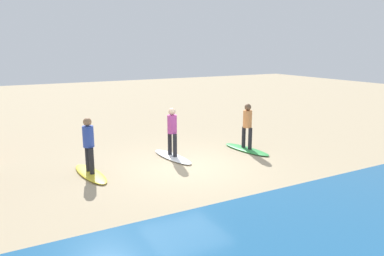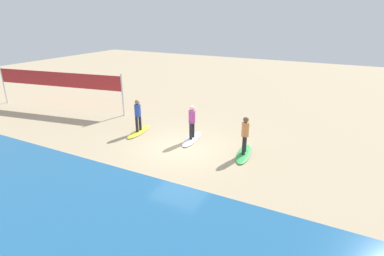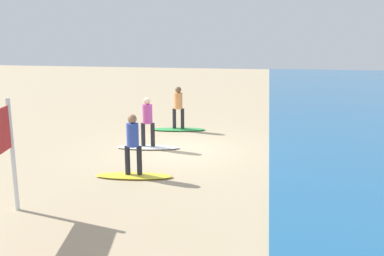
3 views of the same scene
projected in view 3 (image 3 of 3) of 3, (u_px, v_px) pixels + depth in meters
ground_plane at (177, 150)px, 14.43m from camera, size 60.00×60.00×0.00m
surfboard_green at (178, 129)px, 17.21m from camera, size 0.89×2.16×0.09m
surfer_green at (178, 104)px, 16.99m from camera, size 0.32×0.46×1.64m
surfboard_white at (148, 147)px, 14.62m from camera, size 0.82×2.15×0.09m
surfer_white at (148, 118)px, 14.40m from camera, size 0.32×0.46×1.64m
surfboard_yellow at (134, 176)px, 11.79m from camera, size 0.80×2.15×0.09m
surfer_yellow at (133, 140)px, 11.57m from camera, size 0.32×0.46×1.64m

